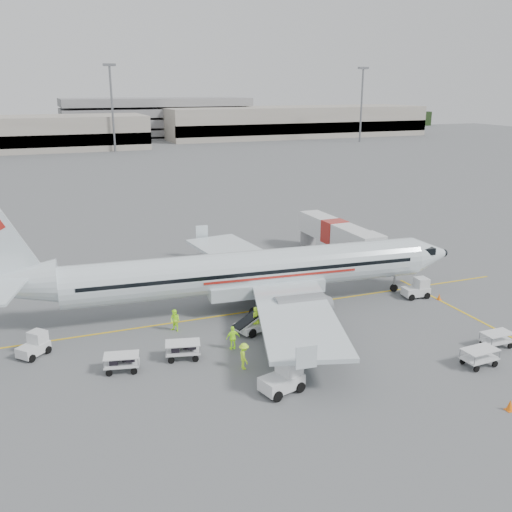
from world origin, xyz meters
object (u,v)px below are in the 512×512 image
object	(u,v)px
tug_mid	(282,377)
aircraft	(251,244)
belt_loader	(260,312)
jet_bridge	(334,240)
tug_fore	(416,288)
tug_aft	(33,345)

from	to	relation	value
tug_mid	aircraft	bearing A→B (deg)	61.20
aircraft	belt_loader	bearing A→B (deg)	-97.32
jet_bridge	tug_mid	world-z (taller)	jet_bridge
tug_fore	tug_mid	bearing A→B (deg)	-144.57
tug_fore	tug_aft	xyz separation A→B (m)	(-29.58, 0.05, -0.04)
tug_mid	tug_aft	world-z (taller)	tug_mid
aircraft	jet_bridge	distance (m)	16.06
jet_bridge	tug_aft	xyz separation A→B (m)	(-28.70, -12.26, -1.18)
aircraft	tug_mid	size ratio (longest dim) A/B	15.31
belt_loader	tug_mid	size ratio (longest dim) A/B	1.98
tug_fore	tug_mid	xyz separation A→B (m)	(-16.47, -9.90, 0.13)
jet_bridge	aircraft	bearing A→B (deg)	-144.84
jet_bridge	tug_mid	size ratio (longest dim) A/B	6.07
aircraft	tug_fore	xyz separation A→B (m)	(13.47, -2.86, -4.34)
jet_bridge	tug_fore	size ratio (longest dim) A/B	7.03
aircraft	belt_loader	world-z (taller)	aircraft
tug_fore	tug_aft	bearing A→B (deg)	-175.68
aircraft	tug_aft	xyz separation A→B (m)	(-16.11, -2.80, -4.38)
belt_loader	tug_mid	xyz separation A→B (m)	(-2.09, -8.54, -0.37)
tug_fore	tug_aft	distance (m)	29.58
jet_bridge	tug_aft	size ratio (longest dim) A/B	7.43
tug_aft	jet_bridge	bearing A→B (deg)	-19.70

